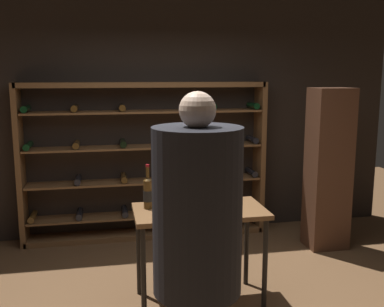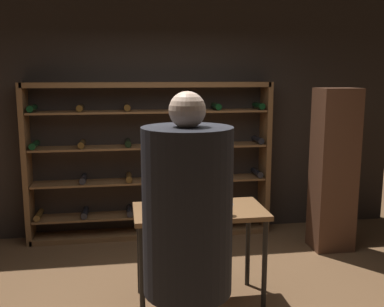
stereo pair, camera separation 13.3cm
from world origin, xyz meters
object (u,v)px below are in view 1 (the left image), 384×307
Objects in this scene: tasting_table at (200,220)px; person_bystander_dark_jacket at (197,251)px; wine_rack at (145,162)px; wine_bottle_amber_reserve at (148,193)px; wine_glass_stemmed_right at (230,201)px; wine_bottle_green_slim at (202,199)px; display_cabinet at (328,169)px.

person_bystander_dark_jacket is at bearing -102.62° from tasting_table.
wine_rack is at bearing -49.11° from person_bystander_dark_jacket.
wine_bottle_amber_reserve reaches higher than tasting_table.
tasting_table is at bearing 133.60° from wine_glass_stemmed_right.
wine_bottle_green_slim is (-0.01, -0.16, 0.23)m from tasting_table.
person_bystander_dark_jacket reaches higher than wine_bottle_amber_reserve.
display_cabinet reaches higher than wine_bottle_green_slim.
wine_bottle_amber_reserve is 2.37× the size of wine_glass_stemmed_right.
wine_rack reaches higher than wine_glass_stemmed_right.
wine_bottle_green_slim is 2.26× the size of wine_glass_stemmed_right.
person_bystander_dark_jacket is 11.76× the size of wine_glass_stemmed_right.
wine_rack is 1.90m from wine_bottle_green_slim.
tasting_table is 0.61× the size of display_cabinet.
person_bystander_dark_jacket reaches higher than wine_rack.
wine_bottle_green_slim is 0.22m from wine_glass_stemmed_right.
wine_bottle_green_slim is (-1.72, -1.15, 0.06)m from display_cabinet.
wine_glass_stemmed_right is (-1.50, -1.21, 0.05)m from display_cabinet.
wine_bottle_green_slim is at bearing -31.58° from wine_bottle_amber_reserve.
person_bystander_dark_jacket is 4.95× the size of wine_bottle_amber_reserve.
tasting_table is 0.59× the size of person_bystander_dark_jacket.
person_bystander_dark_jacket is at bearing -89.97° from wine_rack.
display_cabinet is at bearing 30.29° from tasting_table.
person_bystander_dark_jacket is (0.00, -3.07, 0.11)m from wine_rack.
wine_rack is at bearing 104.73° from wine_glass_stemmed_right.
display_cabinet reaches higher than wine_bottle_amber_reserve.
wine_rack reaches higher than tasting_table.
wine_bottle_amber_reserve is at bearing -94.31° from wine_rack.
person_bystander_dark_jacket reaches higher than tasting_table.
person_bystander_dark_jacket reaches higher than display_cabinet.
tasting_table is 1.42m from person_bystander_dark_jacket.
tasting_table is 2.91× the size of wine_bottle_amber_reserve.
wine_rack is 7.66× the size of wine_bottle_amber_reserve.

